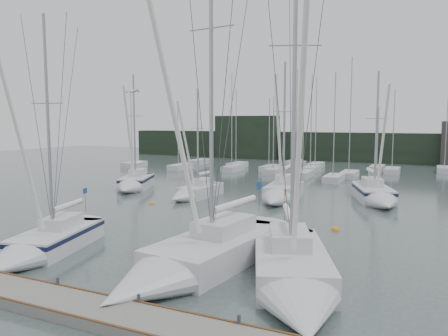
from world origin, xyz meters
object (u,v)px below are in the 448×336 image
object	(u,v)px
sailboat_mid_b	(192,193)
sailboat_mid_c	(281,194)
buoy_c	(152,204)
sailboat_mid_d	(377,197)
sailboat_near_center	(187,263)
sailboat_near_right	(295,280)
sailboat_mid_a	(133,184)
sailboat_near_left	(40,247)
buoy_a	(210,217)
buoy_b	(335,230)

from	to	relation	value
sailboat_mid_b	sailboat_mid_c	bearing A→B (deg)	20.29
sailboat_mid_c	buoy_c	xyz separation A→B (m)	(-9.53, -5.79, -0.64)
sailboat_mid_d	sailboat_near_center	bearing A→B (deg)	-123.46
sailboat_near_right	sailboat_near_center	bearing A→B (deg)	159.41
sailboat_mid_a	buoy_c	world-z (taller)	sailboat_mid_a
sailboat_mid_d	sailboat_mid_a	bearing A→B (deg)	168.29
sailboat_mid_b	sailboat_mid_c	distance (m)	7.93
sailboat_near_left	sailboat_mid_a	size ratio (longest dim) A/B	1.07
sailboat_mid_b	sailboat_near_center	bearing A→B (deg)	-56.87
sailboat_mid_d	buoy_a	bearing A→B (deg)	-153.27
sailboat_near_left	sailboat_near_center	bearing A→B (deg)	-8.80
sailboat_near_left	sailboat_mid_d	world-z (taller)	sailboat_near_left
sailboat_mid_c	sailboat_mid_b	bearing A→B (deg)	-170.37
sailboat_mid_a	buoy_a	size ratio (longest dim) A/B	22.64
sailboat_near_center	buoy_a	distance (m)	12.40
sailboat_near_left	sailboat_near_center	world-z (taller)	sailboat_near_center
sailboat_mid_c	buoy_a	xyz separation A→B (m)	(-2.79, -8.18, -0.64)
sailboat_mid_b	sailboat_mid_d	bearing A→B (deg)	21.42
sailboat_mid_b	sailboat_near_right	bearing A→B (deg)	-45.63
sailboat_mid_d	buoy_b	size ratio (longest dim) A/B	23.95
sailboat_near_left	sailboat_mid_c	size ratio (longest dim) A/B	1.03
sailboat_mid_a	sailboat_mid_d	bearing A→B (deg)	-14.89
sailboat_near_center	sailboat_near_right	size ratio (longest dim) A/B	1.12
sailboat_near_center	buoy_a	xyz separation A→B (m)	(-4.71, 11.45, -0.62)
sailboat_near_center	sailboat_mid_b	xyz separation A→B (m)	(-9.54, 17.47, -0.12)
sailboat_near_center	sailboat_near_right	world-z (taller)	sailboat_near_center
sailboat_mid_a	sailboat_near_right	bearing A→B (deg)	-62.43
sailboat_near_left	sailboat_mid_a	world-z (taller)	sailboat_near_left
sailboat_mid_d	buoy_a	distance (m)	15.03
sailboat_near_left	sailboat_mid_b	world-z (taller)	sailboat_near_left
sailboat_near_center	buoy_a	bearing A→B (deg)	119.22
sailboat_mid_b	buoy_c	size ratio (longest dim) A/B	23.84
sailboat_near_center	sailboat_mid_d	xyz separation A→B (m)	(5.83, 22.15, -0.01)
buoy_b	buoy_c	distance (m)	16.07
buoy_a	sailboat_near_left	bearing A→B (deg)	-106.42
sailboat_near_left	sailboat_mid_c	bearing A→B (deg)	58.54
sailboat_mid_d	buoy_a	size ratio (longest dim) A/B	21.85
sailboat_near_right	sailboat_mid_b	size ratio (longest dim) A/B	1.62
sailboat_mid_b	buoy_b	bearing A→B (deg)	-19.05
buoy_b	buoy_c	world-z (taller)	buoy_b
sailboat_near_left	sailboat_mid_d	bearing A→B (deg)	44.27
sailboat_near_right	sailboat_mid_a	xyz separation A→B (m)	(-22.47, 19.22, 0.03)
sailboat_near_center	buoy_c	world-z (taller)	sailboat_near_center
buoy_b	sailboat_near_left	bearing A→B (deg)	-136.36
sailboat_near_left	buoy_b	bearing A→B (deg)	29.57
sailboat_mid_c	buoy_c	distance (m)	11.18
sailboat_near_right	sailboat_mid_d	size ratio (longest dim) A/B	1.42
sailboat_mid_b	buoy_a	bearing A→B (deg)	-46.71
sailboat_near_center	buoy_b	xyz separation A→B (m)	(4.43, 11.38, -0.62)
sailboat_near_right	buoy_c	bearing A→B (deg)	118.70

